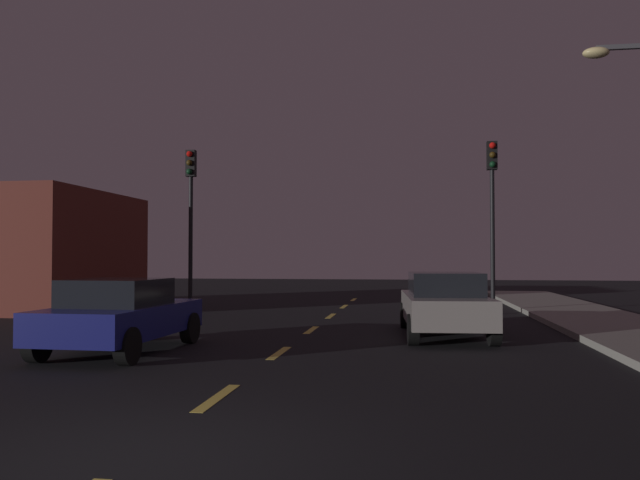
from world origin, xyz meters
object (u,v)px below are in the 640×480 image
traffic_signal_left (191,199)px  car_adjacent_lane (120,314)px  traffic_signal_right (492,194)px  car_stopped_ahead (444,303)px

traffic_signal_left → car_adjacent_lane: (1.95, -9.15, -3.07)m
traffic_signal_right → traffic_signal_left: bearing=-180.0°
traffic_signal_left → car_adjacent_lane: traffic_signal_left is taller
traffic_signal_left → traffic_signal_right: size_ratio=0.99×
car_adjacent_lane → car_stopped_ahead: bearing=28.8°
car_adjacent_lane → traffic_signal_left: bearing=102.0°
car_stopped_ahead → car_adjacent_lane: car_stopped_ahead is taller
traffic_signal_left → car_stopped_ahead: size_ratio=1.22×
traffic_signal_right → car_stopped_ahead: bearing=-107.4°
traffic_signal_left → car_adjacent_lane: bearing=-78.0°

